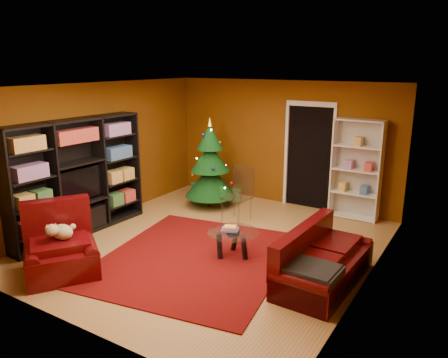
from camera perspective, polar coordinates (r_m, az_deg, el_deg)
The scene contains 17 objects.
floor at distance 7.37m, azimuth -1.66°, elevation -8.79°, with size 5.00×5.50×0.05m, color #A5773E.
ceiling at distance 6.75m, azimuth -1.83°, elevation 12.26°, with size 5.00×5.50×0.05m, color silver.
wall_back at distance 9.33m, azimuth 7.74°, elevation 4.70°, with size 5.00×0.05×2.60m, color brown.
wall_left at distance 8.57m, azimuth -15.99°, elevation 3.33°, with size 0.05×5.50×2.60m, color brown.
wall_right at distance 5.98m, azimuth 18.90°, elevation -1.84°, with size 0.05×5.50×2.60m, color brown.
doorway at distance 9.12m, azimuth 11.01°, elevation 2.71°, with size 1.06×0.60×2.16m, color black, non-canonical shape.
rug at distance 6.89m, azimuth -3.77°, elevation -10.30°, with size 2.69×3.14×0.02m, color #640B0A.
media_unit at distance 7.97m, azimuth -18.60°, elevation 0.15°, with size 0.41×2.64×2.03m, color black, non-canonical shape.
christmas_tree at distance 9.02m, azimuth -1.82°, elevation 1.96°, with size 1.06×1.06×1.88m, color #0A3711, non-canonical shape.
gift_box_teal at distance 9.78m, azimuth -2.97°, elevation -1.53°, with size 0.34×0.34×0.34m, color #1D6D8C.
gift_box_green at distance 9.49m, azimuth 1.35°, elevation -2.24°, with size 0.27×0.27×0.27m, color #2E6838.
white_bookshelf at distance 8.68m, azimuth 16.89°, elevation 1.13°, with size 0.92×0.33×1.98m, color white, non-canonical shape.
armchair at distance 6.69m, azimuth -20.59°, elevation -8.31°, with size 1.05×1.05×0.82m, color #3C0407, non-canonical shape.
dog at distance 6.66m, azimuth -20.34°, elevation -6.51°, with size 0.40×0.30×0.27m, color #CFBA88, non-canonical shape.
sofa at distance 6.20m, azimuth 13.06°, elevation -9.81°, with size 1.80×0.81×0.78m, color #3C0407, non-canonical shape.
coffee_table at distance 6.87m, azimuth 1.18°, elevation -8.47°, with size 0.81×0.81×0.50m, color gray, non-canonical shape.
acrylic_chair at distance 8.27m, azimuth 1.64°, elevation -2.44°, with size 0.48×0.52×0.94m, color #66605B, non-canonical shape.
Camera 1 is at (3.73, -5.62, 2.95)m, focal length 35.00 mm.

